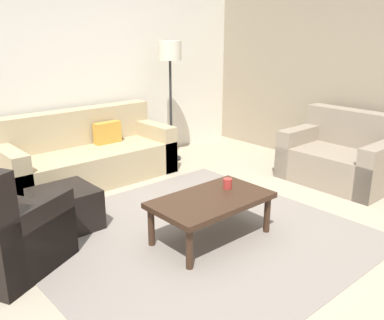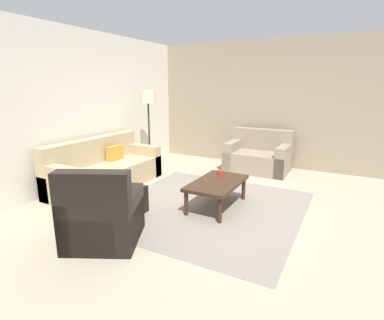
{
  "view_description": "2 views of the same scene",
  "coord_description": "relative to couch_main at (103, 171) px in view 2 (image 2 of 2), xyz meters",
  "views": [
    {
      "loc": [
        -2.36,
        -2.66,
        1.87
      ],
      "look_at": [
        0.15,
        0.19,
        0.68
      ],
      "focal_mm": 39.19,
      "sensor_mm": 36.0,
      "label": 1
    },
    {
      "loc": [
        -3.87,
        -1.84,
        1.82
      ],
      "look_at": [
        0.23,
        0.37,
        0.65
      ],
      "focal_mm": 28.02,
      "sensor_mm": 36.0,
      "label": 2
    }
  ],
  "objects": [
    {
      "name": "coffee_table",
      "position": [
        0.09,
        -2.23,
        0.06
      ],
      "size": [
        1.1,
        0.64,
        0.41
      ],
      "color": "#382316",
      "rests_on": "ground_plane"
    },
    {
      "name": "area_rug",
      "position": [
        -0.0,
        -2.1,
        -0.29
      ],
      "size": [
        2.85,
        2.77,
        0.01
      ],
      "primitive_type": "cube",
      "color": "gray",
      "rests_on": "ground_plane"
    },
    {
      "name": "couch_main",
      "position": [
        0.0,
        0.0,
        0.0
      ],
      "size": [
        2.16,
        0.91,
        0.88
      ],
      "color": "tan",
      "rests_on": "ground_plane"
    },
    {
      "name": "armchair_leather",
      "position": [
        -1.56,
        -1.51,
        0.01
      ],
      "size": [
        1.07,
        1.07,
        0.95
      ],
      "color": "black",
      "rests_on": "ground_plane"
    },
    {
      "name": "couch_loveseat",
      "position": [
        2.44,
        -2.2,
        -0.0
      ],
      "size": [
        0.9,
        1.3,
        0.88
      ],
      "color": "gray",
      "rests_on": "ground_plane"
    },
    {
      "name": "lamp_standing",
      "position": [
        1.36,
        -0.06,
        1.11
      ],
      "size": [
        0.32,
        0.32,
        1.71
      ],
      "color": "black",
      "rests_on": "ground_plane"
    },
    {
      "name": "rear_partition",
      "position": [
        -0.0,
        0.5,
        1.1
      ],
      "size": [
        6.0,
        0.12,
        2.8
      ],
      "primitive_type": "cube",
      "color": "silver",
      "rests_on": "ground_plane"
    },
    {
      "name": "stone_feature_panel",
      "position": [
        3.0,
        -2.1,
        1.1
      ],
      "size": [
        0.12,
        5.2,
        2.8
      ],
      "primitive_type": "cube",
      "color": "gray",
      "rests_on": "ground_plane"
    },
    {
      "name": "cup",
      "position": [
        0.37,
        -2.17,
        0.16
      ],
      "size": [
        0.09,
        0.09,
        0.1
      ],
      "primitive_type": "cylinder",
      "color": "#B2332D",
      "rests_on": "coffee_table"
    },
    {
      "name": "ottoman",
      "position": [
        -0.82,
        -1.14,
        -0.1
      ],
      "size": [
        0.56,
        0.56,
        0.4
      ],
      "primitive_type": "cube",
      "color": "black",
      "rests_on": "ground_plane"
    },
    {
      "name": "ground_plane",
      "position": [
        -0.0,
        -2.1,
        -0.3
      ],
      "size": [
        8.0,
        8.0,
        0.0
      ],
      "primitive_type": "plane",
      "color": "tan"
    }
  ]
}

